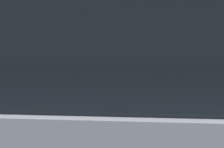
% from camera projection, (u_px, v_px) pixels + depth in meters
% --- Properties ---
extents(parking_meter, '(0.17, 0.18, 1.46)m').
position_uv_depth(parking_meter, '(79.00, 67.00, 4.23)').
color(parking_meter, slate).
rests_on(parking_meter, sidewalk_curb).
extents(pedestrian_at_meter, '(0.64, 0.58, 1.79)m').
position_uv_depth(pedestrian_at_meter, '(143.00, 69.00, 4.09)').
color(pedestrian_at_meter, brown).
rests_on(pedestrian_at_meter, sidewalk_curb).
extents(parked_sedan_silver, '(4.65, 1.93, 1.76)m').
position_uv_depth(parked_sedan_silver, '(103.00, 142.00, 2.42)').
color(parked_sedan_silver, '#B7BABF').
rests_on(parked_sedan_silver, ground).
extents(background_railing, '(24.06, 0.06, 1.07)m').
position_uv_depth(background_railing, '(147.00, 82.00, 6.39)').
color(background_railing, '#1E602D').
rests_on(background_railing, sidewalk_curb).
extents(backdrop_wall, '(32.00, 0.50, 3.37)m').
position_uv_depth(backdrop_wall, '(160.00, 31.00, 8.31)').
color(backdrop_wall, brown).
rests_on(backdrop_wall, ground).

